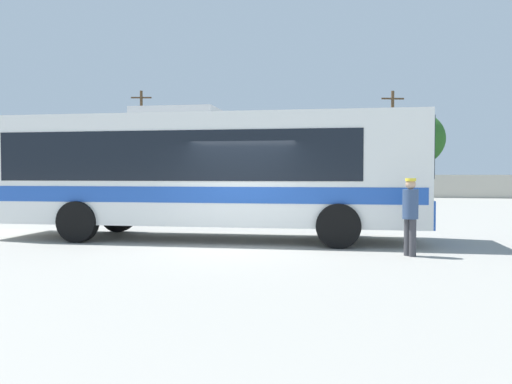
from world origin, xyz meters
TOP-DOWN VIEW (x-y plane):
  - ground_plane at (0.00, 10.00)m, footprint 300.00×300.00m
  - perimeter_wall at (0.00, 27.91)m, footprint 80.00×0.30m
  - coach_bus_white_blue at (-1.35, 1.63)m, footprint 11.23×3.06m
  - attendant_by_bus_door at (3.79, -0.31)m, footprint 0.46×0.46m
  - parked_car_leftmost_red at (-12.78, 23.55)m, footprint 4.69×2.29m
  - parked_car_second_white at (-7.57, 24.01)m, footprint 4.29×2.18m
  - parked_car_third_grey at (-1.07, 23.67)m, footprint 4.16×2.26m
  - utility_pole_near at (4.88, 31.29)m, footprint 1.76×0.62m
  - utility_pole_far at (-16.47, 31.73)m, footprint 1.78×0.50m
  - roadside_tree_left at (-12.30, 33.89)m, footprint 4.28×4.28m
  - roadside_tree_midleft at (-2.98, 33.98)m, footprint 4.05×4.05m
  - roadside_tree_midright at (6.37, 33.03)m, footprint 5.52×5.52m

SIDE VIEW (x-z plane):
  - ground_plane at x=0.00m, z-range 0.00..0.00m
  - parked_car_leftmost_red at x=-12.78m, z-range 0.04..1.54m
  - parked_car_second_white at x=-7.57m, z-range 0.04..1.56m
  - parked_car_third_grey at x=-1.07m, z-range 0.04..1.59m
  - perimeter_wall at x=0.00m, z-range 0.00..1.65m
  - attendant_by_bus_door at x=3.79m, z-range 0.11..1.75m
  - coach_bus_white_blue at x=-1.35m, z-range 0.12..3.58m
  - utility_pole_near at x=4.88m, z-range 0.18..8.41m
  - roadside_tree_midleft at x=-2.98m, z-range 1.40..7.66m
  - roadside_tree_midright at x=6.37m, z-range 1.10..8.00m
  - utility_pole_far at x=-16.47m, z-range 0.19..9.17m
  - roadside_tree_left at x=-12.30m, z-range 1.52..8.24m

